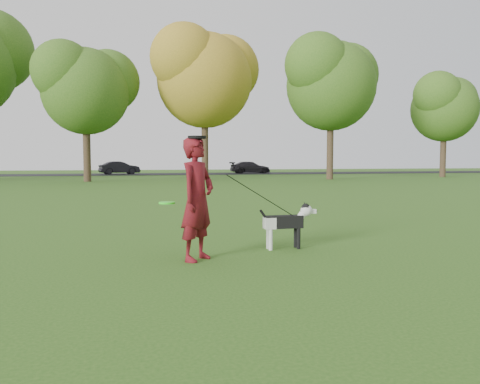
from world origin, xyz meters
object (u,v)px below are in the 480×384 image
object	(u,v)px
dog	(288,221)
car_right	(250,167)
car_mid	(119,168)
man	(197,199)

from	to	relation	value
dog	car_right	size ratio (longest dim) A/B	0.24
dog	car_mid	bearing A→B (deg)	94.81
man	dog	bearing A→B (deg)	-29.57
man	dog	xyz separation A→B (m)	(1.57, 0.53, -0.43)
dog	car_right	bearing A→B (deg)	76.11
dog	car_right	world-z (taller)	car_right
car_mid	car_right	distance (m)	13.12
man	car_mid	size ratio (longest dim) A/B	0.47
dog	car_right	xyz separation A→B (m)	(9.79, 39.58, 0.17)
man	dog	world-z (taller)	man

